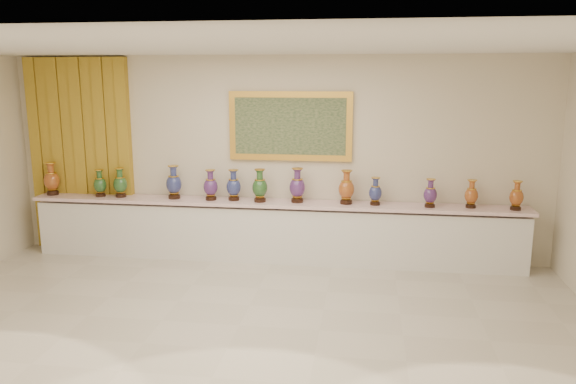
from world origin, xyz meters
The scene contains 16 objects.
ground centered at (0.00, 0.00, 0.00)m, with size 8.00×8.00×0.00m, color beige.
room centered at (-2.51, 2.44, 1.58)m, with size 8.00×8.00×8.00m.
counter centered at (0.00, 2.27, 0.44)m, with size 7.28×0.48×0.90m.
vase_0 centered at (-3.45, 2.25, 1.13)m, with size 0.28×0.28×0.50m.
vase_1 centered at (-2.66, 2.23, 1.09)m, with size 0.22×0.22×0.41m.
vase_2 centered at (-2.34, 2.24, 1.10)m, with size 0.26×0.26×0.45m.
vase_3 centered at (-1.50, 2.26, 1.12)m, with size 0.29×0.29×0.50m.
vase_4 centered at (-0.93, 2.23, 1.10)m, with size 0.22×0.22×0.45m.
vase_5 centered at (-0.59, 2.26, 1.11)m, with size 0.26×0.26×0.46m.
vase_6 centered at (-0.18, 2.22, 1.12)m, with size 0.26×0.26×0.48m.
vase_7 centered at (0.36, 2.27, 1.12)m, with size 0.30×0.30×0.50m.
vase_8 centered at (1.07, 2.26, 1.12)m, with size 0.28×0.28×0.49m.
vase_9 centered at (1.48, 2.25, 1.08)m, with size 0.20×0.20×0.40m.
vase_10 centered at (2.23, 2.22, 1.08)m, with size 0.23×0.23×0.40m.
vase_11 centered at (2.80, 2.26, 1.08)m, with size 0.19×0.19×0.39m.
vase_12 centered at (3.38, 2.21, 1.08)m, with size 0.19×0.19×0.41m.
Camera 1 is at (1.34, -5.63, 2.70)m, focal length 35.00 mm.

